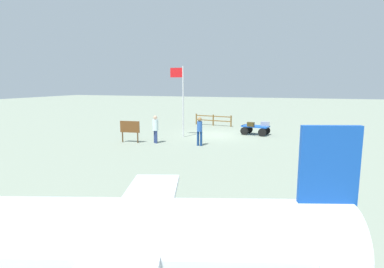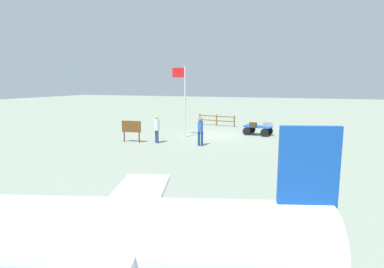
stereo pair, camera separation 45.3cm
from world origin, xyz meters
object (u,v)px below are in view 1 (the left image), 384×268
object	(u,v)px
luggage_cart	(255,128)
worker_trailing	(200,129)
suitcase_tan	(251,124)
airplane_near	(114,243)
signboard	(130,128)
suitcase_navy	(265,124)
flagpole	(181,95)
worker_lead	(155,127)

from	to	relation	value
luggage_cart	worker_trailing	xyz separation A→B (m)	(2.61, 5.18, 0.54)
suitcase_tan	airplane_near	world-z (taller)	airplane_near
luggage_cart	airplane_near	distance (m)	18.88
worker_trailing	signboard	bearing A→B (deg)	5.60
luggage_cart	suitcase_navy	bearing A→B (deg)	-174.27
worker_trailing	airplane_near	size ratio (longest dim) A/B	0.22
luggage_cart	flagpole	world-z (taller)	flagpole
luggage_cart	airplane_near	size ratio (longest dim) A/B	0.27
worker_trailing	suitcase_tan	bearing A→B (deg)	-116.88
suitcase_tan	flagpole	world-z (taller)	flagpole
suitcase_navy	worker_lead	size ratio (longest dim) A/B	0.36
luggage_cart	worker_trailing	distance (m)	5.83
suitcase_tan	worker_lead	xyz separation A→B (m)	(5.22, 4.74, 0.20)
worker_lead	airplane_near	bearing A→B (deg)	112.73
suitcase_tan	luggage_cart	bearing A→B (deg)	-115.81
worker_lead	suitcase_tan	bearing A→B (deg)	-137.76
flagpole	suitcase_tan	bearing A→B (deg)	-154.35
worker_trailing	airplane_near	world-z (taller)	airplane_near
suitcase_navy	worker_lead	xyz separation A→B (m)	(6.17, 5.34, 0.20)
airplane_near	signboard	world-z (taller)	airplane_near
luggage_cart	worker_lead	size ratio (longest dim) A/B	1.20
suitcase_tan	worker_trailing	world-z (taller)	worker_trailing
worker_trailing	worker_lead	bearing A→B (deg)	1.74
suitcase_tan	worker_lead	distance (m)	7.05
suitcase_navy	airplane_near	distance (m)	18.94
worker_trailing	flagpole	bearing A→B (deg)	-50.14
flagpole	luggage_cart	bearing A→B (deg)	-150.47
worker_trailing	airplane_near	xyz separation A→B (m)	(-2.84, 13.68, 0.18)
suitcase_tan	flagpole	size ratio (longest dim) A/B	0.11
worker_lead	airplane_near	size ratio (longest dim) A/B	0.22
luggage_cart	suitcase_tan	world-z (taller)	suitcase_tan
suitcase_tan	worker_trailing	bearing A→B (deg)	63.12
flagpole	suitcase_navy	bearing A→B (deg)	-153.14
worker_lead	flagpole	xyz separation A→B (m)	(-0.76, -2.60, 1.91)
luggage_cart	signboard	size ratio (longest dim) A/B	1.51
suitcase_navy	airplane_near	size ratio (longest dim) A/B	0.08
luggage_cart	worker_trailing	world-z (taller)	worker_trailing
airplane_near	suitcase_tan	bearing A→B (deg)	-88.51
airplane_near	flagpole	distance (m)	17.02
signboard	airplane_near	bearing A→B (deg)	118.87
suitcase_navy	worker_trailing	bearing A→B (deg)	57.78
suitcase_navy	worker_trailing	world-z (taller)	worker_trailing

